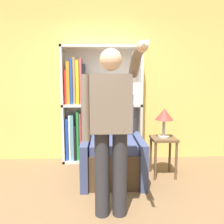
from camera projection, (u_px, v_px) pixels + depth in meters
wall_back at (97, 81)px, 3.86m from camera, size 8.00×0.06×2.80m
bookcase at (92, 107)px, 3.76m from camera, size 1.36×0.28×1.98m
armchair at (113, 152)px, 3.15m from camera, size 0.85×0.86×1.20m
person_standing at (111, 124)px, 2.16m from camera, size 0.55×0.78×1.70m
side_table at (163, 146)px, 3.21m from camera, size 0.35×0.35×0.58m
table_lamp at (164, 116)px, 3.15m from camera, size 0.26×0.26×0.42m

